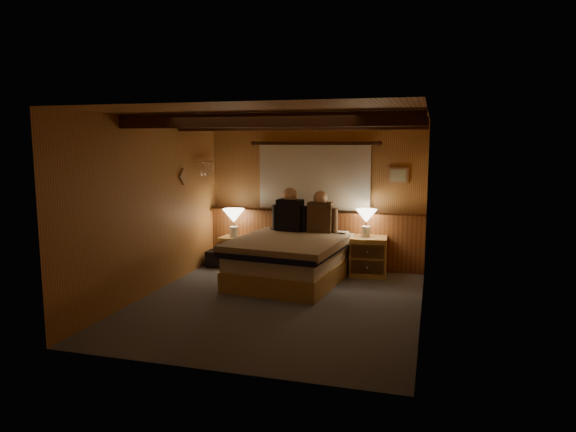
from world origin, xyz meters
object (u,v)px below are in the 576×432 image
at_px(lamp_left, 234,217).
at_px(person_left, 290,213).
at_px(lamp_right, 366,217).
at_px(bed, 290,259).
at_px(nightstand_right, 368,256).
at_px(person_right, 320,215).
at_px(duffel_bag, 221,259).
at_px(nightstand_left, 234,251).

height_order(lamp_left, person_left, person_left).
height_order(lamp_right, person_left, person_left).
relative_size(bed, nightstand_right, 3.44).
bearing_deg(person_right, lamp_right, 7.13).
height_order(nightstand_right, duffel_bag, nightstand_right).
relative_size(person_right, duffel_bag, 1.51).
distance_m(bed, nightstand_left, 1.42).
xyz_separation_m(nightstand_left, nightstand_right, (2.27, -0.06, 0.06)).
xyz_separation_m(bed, lamp_left, (-1.19, 0.72, 0.48)).
bearing_deg(bed, person_right, 70.16).
bearing_deg(person_left, lamp_left, 177.24).
relative_size(bed, lamp_left, 4.34).
relative_size(bed, person_right, 3.05).
height_order(bed, person_left, person_left).
height_order(nightstand_left, person_left, person_left).
bearing_deg(nightstand_left, person_left, -4.10).
height_order(person_left, person_right, person_left).
distance_m(nightstand_left, lamp_left, 0.58).
distance_m(person_right, duffel_bag, 1.86).
xyz_separation_m(nightstand_right, person_left, (-1.25, -0.08, 0.64)).
distance_m(lamp_left, duffel_bag, 0.72).
relative_size(nightstand_left, person_right, 0.71).
distance_m(nightstand_right, duffel_bag, 2.45).
relative_size(person_left, person_right, 1.06).
height_order(bed, person_right, person_right).
relative_size(nightstand_right, person_left, 0.84).
bearing_deg(lamp_right, nightstand_right, -23.25).
bearing_deg(nightstand_left, person_right, -1.04).
bearing_deg(bed, nightstand_right, 39.65).
bearing_deg(lamp_right, nightstand_left, 179.11).
xyz_separation_m(bed, person_left, (-0.18, 0.62, 0.60)).
relative_size(lamp_left, duffel_bag, 1.06).
relative_size(nightstand_left, person_left, 0.67).
xyz_separation_m(bed, nightstand_left, (-1.20, 0.76, -0.10)).
relative_size(nightstand_left, lamp_right, 1.12).
bearing_deg(person_right, nightstand_right, 5.10).
relative_size(lamp_left, lamp_right, 1.12).
bearing_deg(nightstand_left, bed, -28.51).
bearing_deg(duffel_bag, person_right, 3.22).
distance_m(nightstand_right, lamp_right, 0.61).
distance_m(bed, duffel_bag, 1.49).
distance_m(nightstand_left, lamp_right, 2.32).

